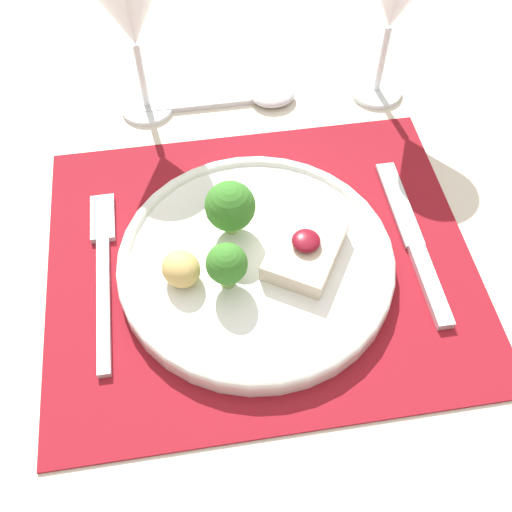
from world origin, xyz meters
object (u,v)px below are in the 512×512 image
Objects in this scene: fork at (103,264)px; wine_glass_far at (130,13)px; knife at (417,249)px; dinner_plate at (255,258)px; spoon at (257,97)px.

wine_glass_far reaches higher than fork.
knife is at bearing -7.45° from fork.
fork is at bearing -103.47° from wine_glass_far.
fork is at bearing 175.55° from knife.
dinner_plate is at bearing -69.66° from wine_glass_far.
dinner_plate is 1.30× the size of fork.
fork is 1.00× the size of knife.
wine_glass_far is (-0.09, 0.25, 0.11)m from dinner_plate.
wine_glass_far is at bearing 136.00° from knife.
wine_glass_far is at bearing 110.34° from dinner_plate.
spoon reaches higher than fork.
spoon is at bearing -2.89° from wine_glass_far.
dinner_plate is 0.24m from spoon.
knife is 1.16× the size of wine_glass_far.
spoon is 0.18m from wine_glass_far.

